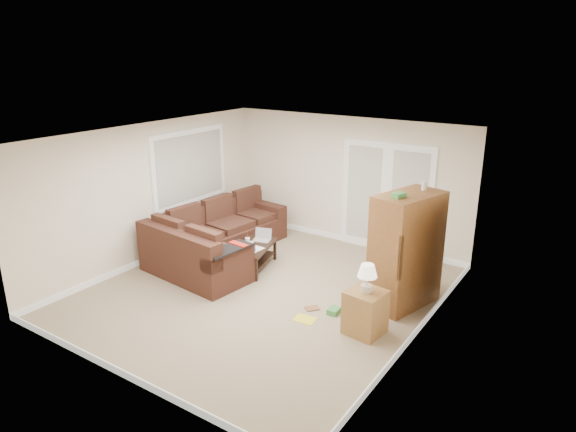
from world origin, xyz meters
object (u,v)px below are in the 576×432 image
Objects in this scene: side_cabinet at (366,309)px; sectional_sofa at (214,242)px; tv_armoire at (406,250)px; coffee_table at (254,256)px.

sectional_sofa is at bearing 173.83° from side_cabinet.
tv_armoire is at bearing 91.52° from side_cabinet.
side_cabinet is at bearing -79.54° from tv_armoire.
side_cabinet is at bearing -6.70° from sectional_sofa.
side_cabinet reaches higher than sectional_sofa.
sectional_sofa is at bearing -159.10° from tv_armoire.
tv_armoire reaches higher than side_cabinet.
side_cabinet is (-0.10, -1.10, -0.51)m from tv_armoire.
side_cabinet is (3.42, -0.79, 0.01)m from sectional_sofa.
side_cabinet is (2.57, -0.90, 0.13)m from coffee_table.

